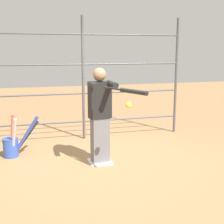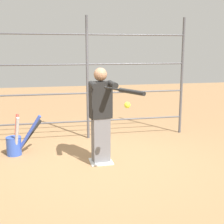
{
  "view_description": "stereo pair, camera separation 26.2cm",
  "coord_description": "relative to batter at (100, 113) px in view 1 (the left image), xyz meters",
  "views": [
    {
      "loc": [
        1.22,
        5.22,
        2.01
      ],
      "look_at": [
        -0.14,
        0.31,
        0.98
      ],
      "focal_mm": 50.0,
      "sensor_mm": 36.0,
      "label": 1
    },
    {
      "loc": [
        0.97,
        5.28,
        2.01
      ],
      "look_at": [
        -0.14,
        0.31,
        0.98
      ],
      "focal_mm": 50.0,
      "sensor_mm": 36.0,
      "label": 2
    }
  ],
  "objects": [
    {
      "name": "batter",
      "position": [
        0.0,
        0.0,
        0.0
      ],
      "size": [
        0.43,
        0.61,
        1.7
      ],
      "color": "slate",
      "rests_on": "ground"
    },
    {
      "name": "fence_backstop",
      "position": [
        0.0,
        -1.62,
        0.44
      ],
      "size": [
        4.58,
        0.06,
        2.73
      ],
      "color": "#4C4C51",
      "rests_on": "ground"
    },
    {
      "name": "ground_plane",
      "position": [
        0.0,
        -0.02,
        -0.92
      ],
      "size": [
        24.0,
        24.0,
        0.0
      ],
      "primitive_type": "plane",
      "color": "#9E754C"
    },
    {
      "name": "baseball_bat_swinging",
      "position": [
        -0.24,
        0.9,
        0.49
      ],
      "size": [
        0.45,
        0.79,
        0.07
      ],
      "color": "black"
    },
    {
      "name": "bat_bucket",
      "position": [
        1.52,
        -0.77,
        -0.68
      ],
      "size": [
        0.7,
        0.89,
        0.81
      ],
      "color": "#3351B2",
      "rests_on": "ground"
    },
    {
      "name": "softball_in_flight",
      "position": [
        -0.27,
        0.76,
        0.25
      ],
      "size": [
        0.1,
        0.1,
        0.1
      ],
      "color": "yellow"
    },
    {
      "name": "home_plate",
      "position": [
        0.0,
        -0.02,
        -0.91
      ],
      "size": [
        0.4,
        0.4,
        0.02
      ],
      "color": "white",
      "rests_on": "ground"
    }
  ]
}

